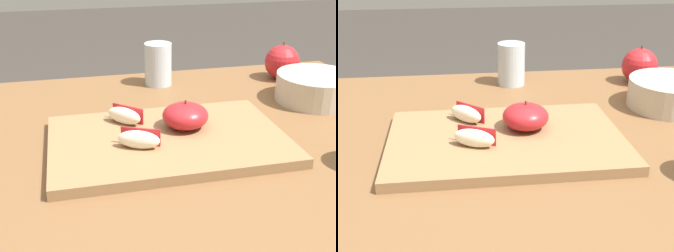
# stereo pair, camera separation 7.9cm
# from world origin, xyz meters

# --- Properties ---
(dining_table) EXTENTS (1.15, 0.81, 0.73)m
(dining_table) POSITION_xyz_m (0.00, 0.00, 0.62)
(dining_table) COLOR brown
(dining_table) RESTS_ON ground_plane
(cutting_board) EXTENTS (0.42, 0.28, 0.02)m
(cutting_board) POSITION_xyz_m (0.01, -0.04, 0.74)
(cutting_board) COLOR olive
(cutting_board) RESTS_ON dining_table
(apple_half_skin_up) EXTENTS (0.09, 0.09, 0.05)m
(apple_half_skin_up) POSITION_xyz_m (0.05, -0.01, 0.77)
(apple_half_skin_up) COLOR #B21E23
(apple_half_skin_up) RESTS_ON cutting_board
(apple_wedge_right) EXTENTS (0.07, 0.07, 0.03)m
(apple_wedge_right) POSITION_xyz_m (-0.06, 0.04, 0.76)
(apple_wedge_right) COLOR #F4EACC
(apple_wedge_right) RESTS_ON cutting_board
(apple_wedge_front) EXTENTS (0.08, 0.05, 0.03)m
(apple_wedge_front) POSITION_xyz_m (-0.05, -0.07, 0.76)
(apple_wedge_front) COLOR #F4EACC
(apple_wedge_front) RESTS_ON cutting_board
(whole_apple_crimson) EXTENTS (0.09, 0.09, 0.10)m
(whole_apple_crimson) POSITION_xyz_m (0.38, 0.27, 0.77)
(whole_apple_crimson) COLOR #B21E23
(whole_apple_crimson) RESTS_ON dining_table
(ceramic_fruit_bowl) EXTENTS (0.18, 0.18, 0.06)m
(ceramic_fruit_bowl) POSITION_xyz_m (0.39, 0.11, 0.76)
(ceramic_fruit_bowl) COLOR #BCB29E
(ceramic_fruit_bowl) RESTS_ON dining_table
(drinking_glass_water) EXTENTS (0.07, 0.07, 0.10)m
(drinking_glass_water) POSITION_xyz_m (0.06, 0.30, 0.78)
(drinking_glass_water) COLOR silver
(drinking_glass_water) RESTS_ON dining_table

